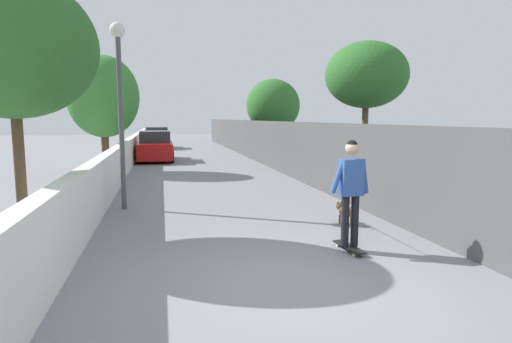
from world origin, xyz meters
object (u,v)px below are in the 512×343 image
at_px(tree_left_far, 12,47).
at_px(car_near, 155,147).
at_px(car_far, 157,138).
at_px(tree_right_near, 273,106).
at_px(person_skateboarder, 351,185).
at_px(tree_right_mid, 366,75).
at_px(dog, 345,211).
at_px(tree_left_distant, 103,97).
at_px(skateboard, 349,247).
at_px(lamp_post, 120,84).

height_order(tree_left_far, car_near, tree_left_far).
xyz_separation_m(car_near, car_far, (9.34, 0.00, -0.00)).
bearing_deg(tree_right_near, person_skateboarder, 169.41).
distance_m(tree_right_mid, dog, 6.29).
bearing_deg(tree_left_far, tree_right_near, -28.92).
distance_m(tree_right_near, car_far, 10.45).
bearing_deg(tree_left_distant, person_skateboarder, -156.01).
distance_m(skateboard, car_near, 16.59).
distance_m(tree_left_far, tree_left_distant, 10.01).
distance_m(skateboard, car_far, 25.79).
distance_m(lamp_post, car_far, 21.43).
bearing_deg(skateboard, car_near, 11.69).
relative_size(tree_left_far, car_near, 1.16).
distance_m(tree_left_distant, dog, 12.07).
xyz_separation_m(lamp_post, car_far, (21.29, -0.60, -2.30)).
bearing_deg(skateboard, tree_left_distant, 23.99).
bearing_deg(person_skateboarder, tree_right_near, -10.59).
relative_size(tree_right_near, lamp_post, 1.00).
xyz_separation_m(tree_right_near, tree_left_distant, (-6.00, 8.61, 0.13)).
height_order(tree_left_distant, car_near, tree_left_distant).
height_order(tree_left_far, car_far, tree_left_far).
distance_m(tree_right_mid, car_near, 12.30).
xyz_separation_m(tree_left_far, car_far, (23.72, -2.14, -2.71)).
relative_size(tree_right_near, dog, 2.18).
xyz_separation_m(tree_left_far, dog, (-0.13, -6.18, -3.15)).
distance_m(tree_left_distant, skateboard, 13.30).
bearing_deg(tree_left_far, car_far, -5.17).
height_order(tree_right_near, tree_left_distant, tree_left_distant).
distance_m(tree_right_near, tree_left_far, 18.29).
height_order(tree_right_mid, skateboard, tree_right_mid).
bearing_deg(dog, tree_right_mid, -30.39).
relative_size(tree_right_near, tree_left_distant, 0.94).
relative_size(tree_left_far, person_skateboarder, 2.63).
height_order(person_skateboarder, dog, person_skateboarder).
bearing_deg(tree_right_near, car_near, 103.57).
height_order(dog, car_near, car_near).
relative_size(tree_left_distant, dog, 2.31).
xyz_separation_m(tree_right_near, skateboard, (-17.85, 3.34, -2.85)).
xyz_separation_m(lamp_post, skateboard, (-4.27, -3.96, -2.95)).
distance_m(lamp_post, skateboard, 6.53).
bearing_deg(car_far, car_near, 180.00).
distance_m(tree_right_mid, tree_left_distant, 10.28).
height_order(tree_right_near, tree_right_mid, tree_right_mid).
bearing_deg(tree_right_mid, skateboard, 151.86).
distance_m(tree_left_far, lamp_post, 2.90).
relative_size(tree_left_far, lamp_post, 1.06).
bearing_deg(tree_left_distant, lamp_post, -170.16).
xyz_separation_m(tree_left_far, skateboard, (-1.85, -5.50, -3.36)).
relative_size(tree_left_distant, car_near, 1.17).
height_order(tree_right_mid, dog, tree_right_mid).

